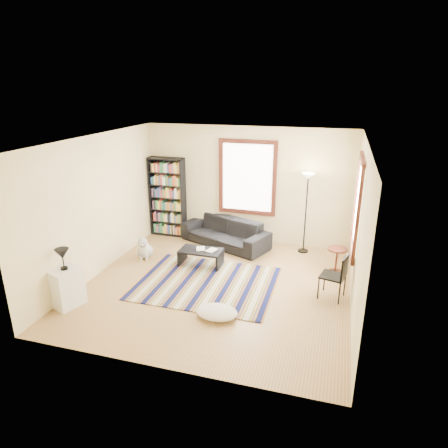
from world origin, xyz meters
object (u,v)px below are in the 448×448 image
(side_table, at_px, (336,260))
(white_cabinet, at_px, (67,287))
(floor_lamp, at_px, (306,214))
(folding_chair, at_px, (333,276))
(dog, at_px, (145,247))
(floor_cushion, at_px, (217,312))
(sofa, at_px, (225,232))
(bookshelf, at_px, (168,197))
(coffee_table, at_px, (201,258))

(side_table, xyz_separation_m, white_cabinet, (-4.50, -2.67, 0.08))
(floor_lamp, distance_m, folding_chair, 2.17)
(floor_lamp, height_order, dog, floor_lamp)
(floor_cushion, bearing_deg, sofa, 103.73)
(folding_chair, bearing_deg, side_table, 101.43)
(bookshelf, distance_m, dog, 1.70)
(floor_cushion, bearing_deg, dog, 140.92)
(bookshelf, height_order, side_table, bookshelf)
(white_cabinet, bearing_deg, bookshelf, 104.57)
(coffee_table, distance_m, side_table, 2.84)
(floor_cushion, height_order, floor_lamp, floor_lamp)
(sofa, height_order, bookshelf, bookshelf)
(white_cabinet, bearing_deg, floor_cushion, 26.89)
(floor_lamp, bearing_deg, coffee_table, -146.03)
(bookshelf, relative_size, coffee_table, 2.22)
(sofa, distance_m, floor_cushion, 3.20)
(floor_cushion, distance_m, floor_lamp, 3.50)
(floor_lamp, xyz_separation_m, dog, (-3.38, -1.36, -0.67))
(side_table, bearing_deg, bookshelf, 165.61)
(floor_cushion, xyz_separation_m, dog, (-2.27, 1.84, 0.18))
(coffee_table, distance_m, folding_chair, 2.83)
(bookshelf, height_order, floor_cushion, bookshelf)
(white_cabinet, bearing_deg, dog, 99.53)
(coffee_table, relative_size, folding_chair, 1.05)
(floor_cushion, distance_m, side_table, 2.96)
(side_table, bearing_deg, coffee_table, -170.60)
(coffee_table, distance_m, white_cabinet, 2.79)
(coffee_table, bearing_deg, floor_lamp, 33.97)
(sofa, relative_size, dog, 4.11)
(floor_lamp, relative_size, side_table, 3.44)
(floor_lamp, bearing_deg, side_table, -50.42)
(coffee_table, xyz_separation_m, side_table, (2.80, 0.46, 0.09))
(bookshelf, xyz_separation_m, coffee_table, (1.43, -1.55, -0.82))
(bookshelf, bearing_deg, side_table, -14.39)
(sofa, bearing_deg, white_cabinet, -95.98)
(dog, bearing_deg, bookshelf, 77.47)
(floor_cushion, relative_size, white_cabinet, 1.01)
(floor_lamp, distance_m, white_cabinet, 5.21)
(side_table, bearing_deg, sofa, 162.78)
(sofa, distance_m, coffee_table, 1.30)
(floor_cushion, xyz_separation_m, folding_chair, (1.82, 1.22, 0.34))
(sofa, relative_size, folding_chair, 2.53)
(floor_cushion, bearing_deg, floor_lamp, 70.87)
(sofa, height_order, floor_cushion, sofa)
(side_table, height_order, folding_chair, folding_chair)
(side_table, bearing_deg, floor_cushion, -129.17)
(dog, bearing_deg, floor_lamp, 6.17)
(side_table, bearing_deg, floor_lamp, 129.58)
(bookshelf, height_order, dog, bookshelf)
(coffee_table, height_order, dog, dog)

